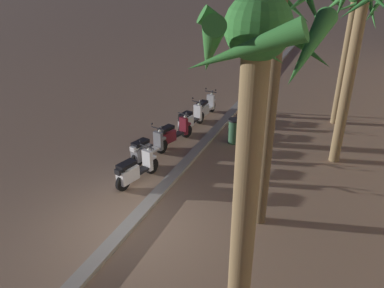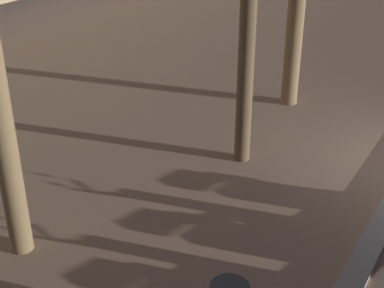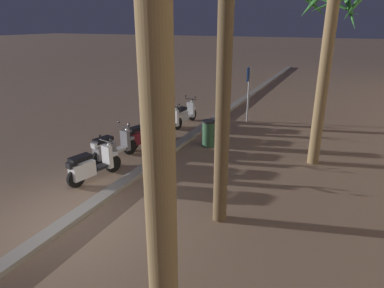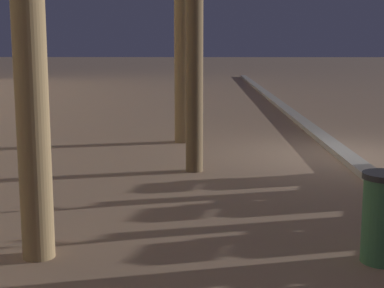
{
  "view_description": "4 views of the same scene",
  "coord_description": "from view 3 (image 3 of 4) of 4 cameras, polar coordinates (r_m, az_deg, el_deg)",
  "views": [
    {
      "loc": [
        6.41,
        4.34,
        5.91
      ],
      "look_at": [
        -2.71,
        0.54,
        1.25
      ],
      "focal_mm": 34.32,
      "sensor_mm": 36.0,
      "label": 1
    },
    {
      "loc": [
        -10.38,
        -1.3,
        5.41
      ],
      "look_at": [
        -3.58,
        2.84,
        1.28
      ],
      "focal_mm": 52.41,
      "sensor_mm": 36.0,
      "label": 2
    },
    {
      "loc": [
        4.89,
        5.14,
        4.24
      ],
      "look_at": [
        -3.68,
        1.28,
        0.85
      ],
      "focal_mm": 31.77,
      "sensor_mm": 36.0,
      "label": 3
    },
    {
      "loc": [
        -11.68,
        2.79,
        2.23
      ],
      "look_at": [
        -5.2,
        2.92,
        1.13
      ],
      "focal_mm": 54.18,
      "sensor_mm": 36.0,
      "label": 4
    }
  ],
  "objects": [
    {
      "name": "curb_strip",
      "position": [
        8.27,
        -19.69,
        -11.83
      ],
      "size": [
        60.0,
        0.36,
        0.12
      ],
      "primitive_type": "cube",
      "color": "gray",
      "rests_on": "ground"
    },
    {
      "name": "litter_bin",
      "position": [
        12.16,
        2.77,
        1.84
      ],
      "size": [
        0.48,
        0.48,
        0.95
      ],
      "color": "#2D5638",
      "rests_on": "ground"
    },
    {
      "name": "scooter_silver_lead_nearest",
      "position": [
        14.75,
        -1.33,
        4.94
      ],
      "size": [
        1.77,
        0.56,
        1.17
      ],
      "color": "black",
      "rests_on": "ground"
    },
    {
      "name": "ground_plane",
      "position": [
        8.26,
        -19.37,
        -12.28
      ],
      "size": [
        200.0,
        200.0,
        0.0
      ],
      "primitive_type": "plane",
      "color": "#93755B"
    },
    {
      "name": "palm_tree_mid_walkway",
      "position": [
        10.73,
        22.4,
        19.15
      ],
      "size": [
        2.08,
        2.12,
        5.93
      ],
      "color": "olive",
      "rests_on": "ground"
    },
    {
      "name": "scooter_maroon_second_in_line",
      "position": [
        12.2,
        -8.16,
        1.5
      ],
      "size": [
        1.81,
        0.8,
        1.04
      ],
      "color": "black",
      "rests_on": "ground"
    },
    {
      "name": "scooter_white_mid_rear",
      "position": [
        9.89,
        -16.66,
        -3.55
      ],
      "size": [
        1.76,
        0.72,
        1.17
      ],
      "color": "black",
      "rests_on": "ground"
    },
    {
      "name": "scooter_white_mid_front",
      "position": [
        13.46,
        -4.48,
        3.41
      ],
      "size": [
        1.81,
        0.65,
        1.17
      ],
      "color": "black",
      "rests_on": "ground"
    },
    {
      "name": "palm_tree_by_mall_entrance",
      "position": [
        3.73,
        -6.17,
        18.46
      ],
      "size": [
        2.0,
        2.03,
        5.72
      ],
      "color": "olive",
      "rests_on": "ground"
    },
    {
      "name": "scooter_grey_far_back",
      "position": [
        11.1,
        -13.4,
        -0.59
      ],
      "size": [
        1.76,
        0.72,
        1.17
      ],
      "color": "black",
      "rests_on": "ground"
    },
    {
      "name": "crossing_sign",
      "position": [
        15.24,
        9.45,
        9.25
      ],
      "size": [
        0.6,
        0.14,
        2.4
      ],
      "color": "#939399",
      "rests_on": "ground"
    },
    {
      "name": "palm_tree_near_sign",
      "position": [
        14.39,
        22.32,
        18.41
      ],
      "size": [
        2.52,
        2.45,
        5.5
      ],
      "color": "olive",
      "rests_on": "ground"
    }
  ]
}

